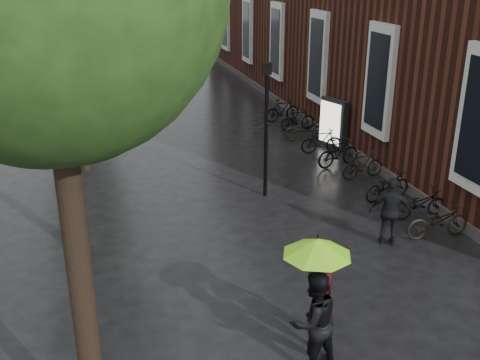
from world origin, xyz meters
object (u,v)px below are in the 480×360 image
object	(u,v)px
parked_bicycles	(343,154)
lamp_post	(266,118)
person_burgundy	(320,299)
person_black	(313,321)
ad_lightbox	(333,124)
pedestrian_walking	(391,212)

from	to	relation	value
parked_bicycles	lamp_post	distance (m)	4.26
person_burgundy	person_black	xyz separation A→B (m)	(-0.36, -0.56, -0.02)
person_burgundy	lamp_post	distance (m)	7.19
parked_bicycles	ad_lightbox	xyz separation A→B (m)	(0.49, 1.94, 0.49)
person_burgundy	pedestrian_walking	world-z (taller)	person_burgundy
person_black	lamp_post	world-z (taller)	lamp_post
lamp_post	person_burgundy	bearing A→B (deg)	-100.06
person_burgundy	parked_bicycles	world-z (taller)	person_burgundy
person_black	pedestrian_walking	size ratio (longest dim) A/B	1.05
pedestrian_walking	parked_bicycles	world-z (taller)	pedestrian_walking
ad_lightbox	lamp_post	size ratio (longest dim) A/B	0.47
ad_lightbox	pedestrian_walking	bearing A→B (deg)	-122.56
parked_bicycles	pedestrian_walking	bearing A→B (deg)	-103.94
person_black	pedestrian_walking	bearing A→B (deg)	-147.15
person_burgundy	ad_lightbox	bearing A→B (deg)	-138.09
pedestrian_walking	ad_lightbox	bearing A→B (deg)	-78.22
person_burgundy	ad_lightbox	distance (m)	11.77
person_black	ad_lightbox	world-z (taller)	ad_lightbox
pedestrian_walking	ad_lightbox	size ratio (longest dim) A/B	0.94
person_black	pedestrian_walking	world-z (taller)	person_black
parked_bicycles	lamp_post	world-z (taller)	lamp_post
parked_bicycles	ad_lightbox	world-z (taller)	ad_lightbox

